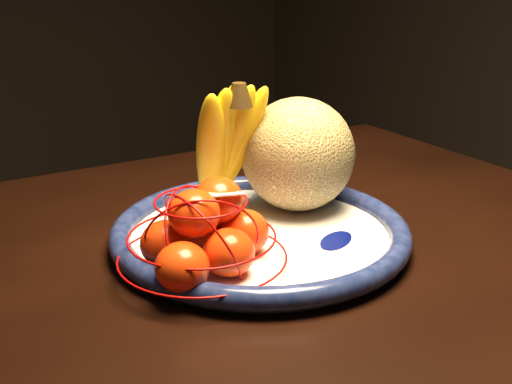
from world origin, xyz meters
TOP-DOWN VIEW (x-y plane):
  - dining_table at (0.12, 0.00)m, footprint 1.57×1.01m
  - fruit_bowl at (0.33, 0.00)m, footprint 0.39×0.39m
  - cantaloupe at (0.42, 0.05)m, footprint 0.16×0.16m
  - banana_bunch at (0.32, 0.09)m, footprint 0.14×0.13m
  - mandarin_bag at (0.22, -0.04)m, footprint 0.24×0.24m
  - price_tag at (0.23, -0.04)m, footprint 0.07×0.03m

SIDE VIEW (x-z plane):
  - dining_table at x=0.12m, z-range 0.30..1.05m
  - fruit_bowl at x=0.33m, z-range 0.76..0.79m
  - mandarin_bag at x=0.22m, z-range 0.75..0.87m
  - cantaloupe at x=0.42m, z-range 0.77..0.93m
  - price_tag at x=0.23m, z-range 0.85..0.86m
  - banana_bunch at x=0.32m, z-range 0.77..0.98m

